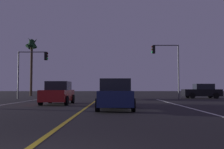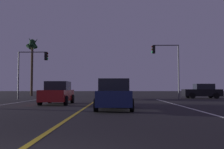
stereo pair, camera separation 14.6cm
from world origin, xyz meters
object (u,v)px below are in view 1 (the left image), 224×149
at_px(car_lead_same_lane, 115,95).
at_px(traffic_light_near_right, 166,59).
at_px(car_ahead_far, 119,92).
at_px(traffic_light_near_left, 33,63).
at_px(car_crossing_side, 202,91).
at_px(car_oncoming, 58,93).
at_px(palm_tree_left_far, 32,49).

relative_size(car_lead_same_lane, traffic_light_near_right, 0.72).
relative_size(car_ahead_far, traffic_light_near_left, 0.82).
bearing_deg(traffic_light_near_right, car_crossing_side, -153.86).
height_order(car_crossing_side, car_oncoming, same).
height_order(car_ahead_far, traffic_light_near_left, traffic_light_near_left).
bearing_deg(car_oncoming, traffic_light_near_left, -152.00).
height_order(car_lead_same_lane, traffic_light_near_left, traffic_light_near_left).
relative_size(car_crossing_side, traffic_light_near_left, 0.82).
distance_m(car_ahead_far, car_lead_same_lane, 13.71).
distance_m(car_lead_same_lane, car_oncoming, 6.41).
bearing_deg(traffic_light_near_left, car_oncoming, -62.00).
xyz_separation_m(car_crossing_side, traffic_light_near_right, (-4.64, -2.28, 3.55)).
xyz_separation_m(traffic_light_near_right, traffic_light_near_left, (-14.60, -0.00, -0.47)).
height_order(car_oncoming, traffic_light_near_left, traffic_light_near_left).
distance_m(car_crossing_side, car_lead_same_lane, 18.99).
bearing_deg(car_crossing_side, car_lead_same_lane, 57.18).
height_order(car_crossing_side, car_lead_same_lane, same).
relative_size(traffic_light_near_right, palm_tree_left_far, 0.65).
bearing_deg(car_ahead_far, traffic_light_near_left, 90.13).
bearing_deg(palm_tree_left_far, car_crossing_side, -21.30).
bearing_deg(car_lead_same_lane, car_oncoming, 41.31).
xyz_separation_m(car_ahead_far, traffic_light_near_right, (5.16, -0.02, 3.55)).
height_order(traffic_light_near_left, palm_tree_left_far, palm_tree_left_far).
distance_m(car_ahead_far, palm_tree_left_far, 18.49).
bearing_deg(traffic_light_near_left, car_crossing_side, 6.75).
xyz_separation_m(car_crossing_side, car_ahead_far, (-9.80, -2.26, 0.00)).
bearing_deg(car_lead_same_lane, traffic_light_near_right, -22.45).
xyz_separation_m(car_ahead_far, traffic_light_near_left, (-9.44, -0.02, 3.08)).
bearing_deg(traffic_light_near_right, car_ahead_far, -0.24).
height_order(car_ahead_far, palm_tree_left_far, palm_tree_left_far).
xyz_separation_m(car_lead_same_lane, car_oncoming, (-4.23, 4.81, 0.00)).
relative_size(car_ahead_far, car_oncoming, 1.00).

